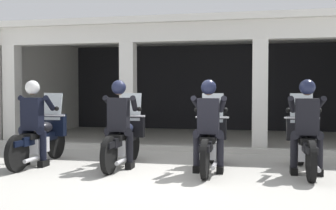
{
  "coord_description": "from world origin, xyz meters",
  "views": [
    {
      "loc": [
        1.5,
        -6.7,
        1.41
      ],
      "look_at": [
        0.0,
        0.58,
        1.13
      ],
      "focal_mm": 42.86,
      "sensor_mm": 36.0,
      "label": 1
    }
  ],
  "objects": [
    {
      "name": "motorcycle_far_right",
      "position": [
        2.42,
        0.52,
        0.5
      ],
      "size": [
        0.62,
        2.04,
        1.35
      ],
      "rotation": [
        0.0,
        0.0,
        0.23
      ],
      "color": "black",
      "rests_on": "ground"
    },
    {
      "name": "motorcycle_center_left",
      "position": [
        -0.8,
        0.43,
        0.5
      ],
      "size": [
        0.62,
        2.04,
        1.35
      ],
      "rotation": [
        0.0,
        0.0,
        0.23
      ],
      "color": "black",
      "rests_on": "ground"
    },
    {
      "name": "kerb_strip",
      "position": [
        0.12,
        2.31,
        0.06
      ],
      "size": [
        10.14,
        0.24,
        0.12
      ],
      "primitive_type": "cube",
      "color": "#B7B5AD",
      "rests_on": "ground"
    },
    {
      "name": "motorcycle_far_left",
      "position": [
        -2.42,
        0.29,
        0.5
      ],
      "size": [
        0.62,
        2.04,
        1.35
      ],
      "rotation": [
        0.0,
        0.0,
        0.19
      ],
      "color": "black",
      "rests_on": "ground"
    },
    {
      "name": "police_officer_center_right",
      "position": [
        0.81,
        0.09,
        0.94
      ],
      "size": [
        0.63,
        0.61,
        1.58
      ],
      "rotation": [
        0.0,
        0.0,
        0.2
      ],
      "color": "black",
      "rests_on": "ground"
    },
    {
      "name": "station_building",
      "position": [
        0.12,
        5.55,
        2.05
      ],
      "size": [
        10.64,
        5.36,
        3.16
      ],
      "color": "black",
      "rests_on": "ground"
    },
    {
      "name": "ground_plane",
      "position": [
        0.0,
        3.0,
        0.0
      ],
      "size": [
        80.0,
        80.0,
        0.0
      ],
      "primitive_type": "plane",
      "color": "#A8A59E"
    },
    {
      "name": "police_officer_far_right",
      "position": [
        2.42,
        0.24,
        0.94
      ],
      "size": [
        0.63,
        0.61,
        1.58
      ],
      "rotation": [
        0.0,
        0.0,
        0.23
      ],
      "color": "black",
      "rests_on": "ground"
    },
    {
      "name": "motorcycle_center_right",
      "position": [
        0.81,
        0.37,
        0.5
      ],
      "size": [
        0.62,
        2.04,
        1.35
      ],
      "rotation": [
        0.0,
        0.0,
        0.2
      ],
      "color": "black",
      "rests_on": "ground"
    },
    {
      "name": "police_officer_far_left",
      "position": [
        -2.42,
        0.01,
        0.94
      ],
      "size": [
        0.63,
        0.61,
        1.58
      ],
      "rotation": [
        0.0,
        0.0,
        0.19
      ],
      "color": "black",
      "rests_on": "ground"
    },
    {
      "name": "police_officer_center_left",
      "position": [
        -0.81,
        0.15,
        0.94
      ],
      "size": [
        0.63,
        0.61,
        1.58
      ],
      "rotation": [
        0.0,
        0.0,
        0.23
      ],
      "color": "black",
      "rests_on": "ground"
    }
  ]
}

